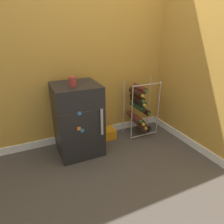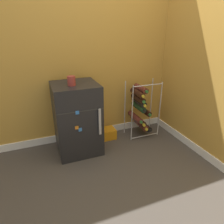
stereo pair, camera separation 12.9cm
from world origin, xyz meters
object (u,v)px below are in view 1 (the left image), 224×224
at_px(soda_box, 107,134).
at_px(fridge_top_cup, 73,81).
at_px(mini_fridge, 78,119).
at_px(wine_rack, 139,109).

bearing_deg(soda_box, fridge_top_cup, -157.25).
bearing_deg(mini_fridge, wine_rack, 4.15).
height_order(mini_fridge, fridge_top_cup, fridge_top_cup).
bearing_deg(wine_rack, fridge_top_cup, -172.23).
xyz_separation_m(wine_rack, fridge_top_cup, (-0.86, -0.12, 0.48)).
xyz_separation_m(mini_fridge, soda_box, (0.40, 0.12, -0.33)).
xyz_separation_m(mini_fridge, wine_rack, (0.83, 0.06, -0.04)).
xyz_separation_m(mini_fridge, fridge_top_cup, (-0.04, -0.06, 0.45)).
relative_size(mini_fridge, fridge_top_cup, 8.32).
distance_m(mini_fridge, fridge_top_cup, 0.45).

